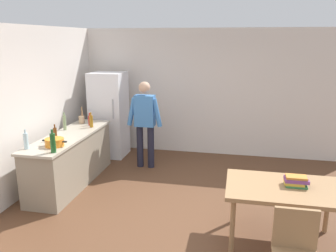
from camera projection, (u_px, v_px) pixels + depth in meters
The scene contains 17 objects.
ground_plane at pixel (175, 218), 4.84m from camera, with size 14.00×14.00×0.00m, color brown.
wall_back at pixel (201, 92), 7.35m from camera, with size 6.40×0.12×2.70m, color silver.
wall_left at pixel (12, 115), 5.21m from camera, with size 0.12×5.60×2.70m, color silver.
kitchen_counter at pixel (71, 159), 5.88m from camera, with size 0.64×2.20×0.90m.
refrigerator at pixel (109, 115), 7.27m from camera, with size 0.70×0.67×1.80m.
person at pixel (145, 119), 6.53m from camera, with size 0.70×0.22×1.70m.
dining_table at pixel (285, 193), 4.11m from camera, with size 1.40×0.90×0.75m.
chair at pixel (296, 250), 3.23m from camera, with size 0.42×0.42×0.91m.
cooking_pot at pixel (55, 142), 5.13m from camera, with size 0.40×0.28×0.12m.
utensil_jar at pixel (82, 119), 6.52m from camera, with size 0.11×0.11×0.32m.
bottle_water_clear at pixel (26, 141), 4.99m from camera, with size 0.07×0.07×0.30m.
bottle_beer_brown at pixel (55, 134), 5.43m from camera, with size 0.06×0.06×0.26m.
bottle_oil_amber at pixel (91, 121), 6.21m from camera, with size 0.06×0.06×0.28m.
bottle_vinegar_tall at pixel (65, 122), 6.03m from camera, with size 0.06×0.06×0.32m.
bottle_sauce_red at pixel (90, 120), 6.36m from camera, with size 0.06×0.06×0.24m.
bottle_wine_green at pixel (53, 143), 4.83m from camera, with size 0.08×0.08×0.34m.
book_stack at pixel (296, 181), 4.10m from camera, with size 0.28×0.18×0.13m.
Camera 1 is at (0.79, -4.29, 2.49)m, focal length 36.26 mm.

